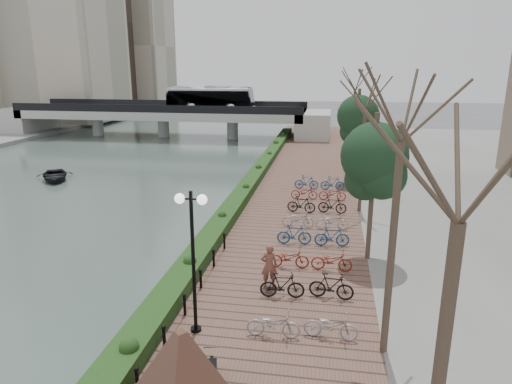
% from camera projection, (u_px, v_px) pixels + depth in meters
% --- Properties ---
extents(ground, '(220.00, 220.00, 0.00)m').
position_uv_depth(ground, '(108.00, 379.00, 13.37)').
color(ground, '#59595B').
rests_on(ground, ground).
extents(river_water, '(30.00, 130.00, 0.02)m').
position_uv_depth(river_water, '(82.00, 171.00, 39.48)').
color(river_water, '#465853').
rests_on(river_water, ground).
extents(promenade, '(8.00, 75.00, 0.50)m').
position_uv_depth(promenade, '(294.00, 204.00, 29.31)').
color(promenade, brown).
rests_on(promenade, ground).
extents(hedge, '(1.10, 56.00, 0.60)m').
position_uv_depth(hedge, '(249.00, 184.00, 32.07)').
color(hedge, '#183B15').
rests_on(hedge, promenade).
extents(chain_fence, '(0.10, 14.10, 0.70)m').
position_uv_depth(chain_fence, '(175.00, 321.00, 14.82)').
color(chain_fence, black).
rests_on(chain_fence, promenade).
extents(lamppost, '(1.02, 0.32, 4.73)m').
position_uv_depth(lamppost, '(192.00, 232.00, 13.99)').
color(lamppost, black).
rests_on(lamppost, promenade).
extents(motorcycle, '(0.73, 1.43, 0.86)m').
position_uv_depth(motorcycle, '(211.00, 373.00, 12.19)').
color(motorcycle, black).
rests_on(motorcycle, promenade).
extents(pedestrian, '(0.72, 0.56, 1.77)m').
position_uv_depth(pedestrian, '(269.00, 266.00, 17.64)').
color(pedestrian, brown).
rests_on(pedestrian, promenade).
extents(bicycle_parking, '(2.40, 19.89, 1.00)m').
position_uv_depth(bicycle_parking, '(314.00, 228.00, 22.91)').
color(bicycle_parking, '#9C9CA1').
rests_on(bicycle_parking, promenade).
extents(street_trees, '(3.20, 37.12, 6.80)m').
position_uv_depth(street_trees, '(366.00, 171.00, 23.18)').
color(street_trees, '#3C3023').
rests_on(street_trees, promenade).
extents(bridge, '(36.00, 10.77, 6.50)m').
position_uv_depth(bridge, '(172.00, 111.00, 57.39)').
color(bridge, '#ACACA6').
rests_on(bridge, ground).
extents(boat, '(4.48, 4.83, 0.82)m').
position_uv_depth(boat, '(55.00, 175.00, 36.23)').
color(boat, black).
rests_on(boat, river_water).
extents(far_buildings, '(35.00, 38.00, 38.00)m').
position_uv_depth(far_buildings, '(54.00, 22.00, 78.25)').
color(far_buildings, '#BCB09D').
rests_on(far_buildings, far_bank).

